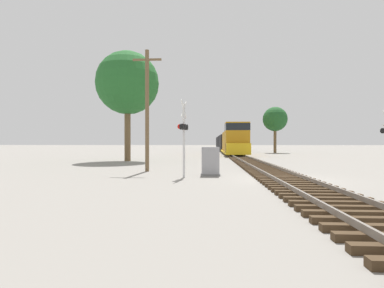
# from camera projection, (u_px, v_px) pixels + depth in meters

# --- Properties ---
(ground_plane) EXTENTS (400.00, 400.00, 0.00)m
(ground_plane) POSITION_uv_depth(u_px,v_px,m) (282.00, 179.00, 14.65)
(ground_plane) COLOR gray
(rail_track_bed) EXTENTS (2.60, 160.00, 0.31)m
(rail_track_bed) POSITION_uv_depth(u_px,v_px,m) (282.00, 176.00, 14.65)
(rail_track_bed) COLOR #42301E
(rail_track_bed) RESTS_ON ground
(freight_train) EXTENTS (3.03, 58.62, 4.37)m
(freight_train) POSITION_uv_depth(u_px,v_px,m) (226.00, 143.00, 63.73)
(freight_train) COLOR #B77A14
(freight_train) RESTS_ON ground
(crossing_signal_near) EXTENTS (0.49, 1.01, 3.97)m
(crossing_signal_near) POSITION_uv_depth(u_px,v_px,m) (183.00, 130.00, 15.35)
(crossing_signal_near) COLOR silver
(crossing_signal_near) RESTS_ON ground
(relay_cabinet) EXTENTS (1.04, 0.60, 1.56)m
(relay_cabinet) POSITION_uv_depth(u_px,v_px,m) (211.00, 162.00, 16.15)
(relay_cabinet) COLOR slate
(relay_cabinet) RESTS_ON ground
(utility_pole) EXTENTS (1.80, 0.25, 7.56)m
(utility_pole) POSITION_uv_depth(u_px,v_px,m) (147.00, 108.00, 18.63)
(utility_pole) COLOR brown
(utility_pole) RESTS_ON ground
(tree_far_right) EXTENTS (6.11, 6.11, 10.67)m
(tree_far_right) POSITION_uv_depth(u_px,v_px,m) (127.00, 83.00, 29.13)
(tree_far_right) COLOR brown
(tree_far_right) RESTS_ON ground
(tree_mid_background) EXTENTS (4.23, 4.23, 8.00)m
(tree_mid_background) POSITION_uv_depth(u_px,v_px,m) (275.00, 119.00, 51.97)
(tree_mid_background) COLOR brown
(tree_mid_background) RESTS_ON ground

